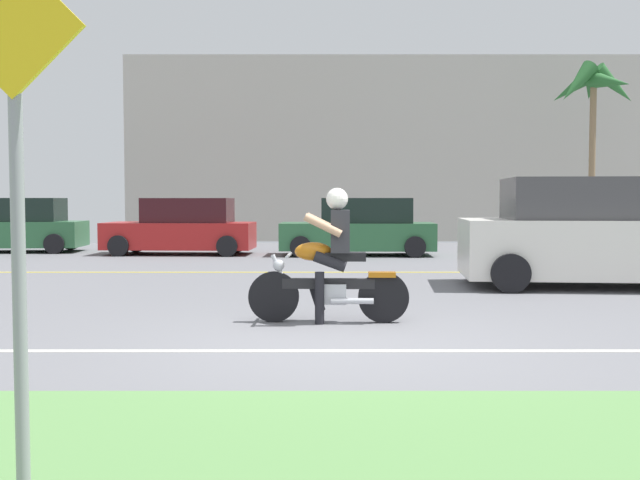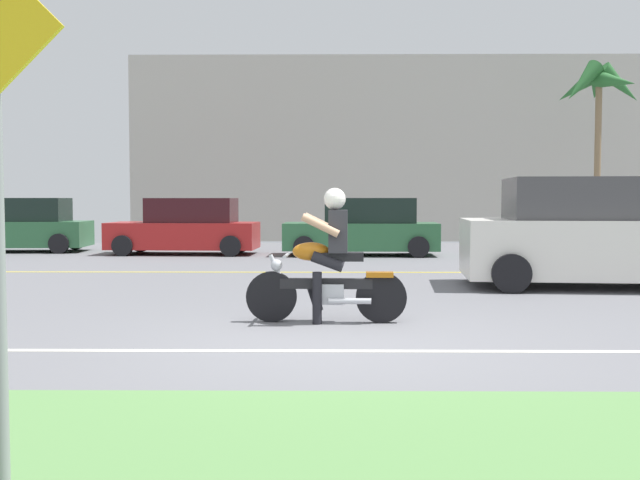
% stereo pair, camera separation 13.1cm
% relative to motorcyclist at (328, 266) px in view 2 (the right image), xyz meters
% --- Properties ---
extents(ground, '(56.00, 30.00, 0.04)m').
position_rel_motorcyclist_xyz_m(ground, '(0.08, 1.67, -0.72)').
color(ground, slate).
extents(lane_line_near, '(50.40, 0.12, 0.01)m').
position_rel_motorcyclist_xyz_m(lane_line_near, '(0.08, -1.76, -0.70)').
color(lane_line_near, silver).
rests_on(lane_line_near, ground).
extents(lane_line_far, '(50.40, 0.12, 0.01)m').
position_rel_motorcyclist_xyz_m(lane_line_far, '(0.08, 6.29, -0.70)').
color(lane_line_far, yellow).
rests_on(lane_line_far, ground).
extents(motorcyclist, '(1.99, 0.65, 1.66)m').
position_rel_motorcyclist_xyz_m(motorcyclist, '(0.00, 0.00, 0.00)').
color(motorcyclist, black).
rests_on(motorcyclist, ground).
extents(suv_nearby, '(4.99, 2.57, 1.89)m').
position_rel_motorcyclist_xyz_m(suv_nearby, '(4.78, 3.76, 0.22)').
color(suv_nearby, white).
rests_on(suv_nearby, ground).
extents(parked_car_0, '(4.09, 2.01, 1.55)m').
position_rel_motorcyclist_xyz_m(parked_car_0, '(-8.93, 12.29, 0.02)').
color(parked_car_0, '#2D663D').
rests_on(parked_car_0, ground).
extents(parked_car_1, '(4.12, 1.97, 1.55)m').
position_rel_motorcyclist_xyz_m(parked_car_1, '(-3.92, 11.38, 0.02)').
color(parked_car_1, '#AD1E1E').
rests_on(parked_car_1, ground).
extents(parked_car_2, '(4.18, 1.91, 1.55)m').
position_rel_motorcyclist_xyz_m(parked_car_2, '(0.96, 11.03, 0.02)').
color(parked_car_2, '#2D663D').
rests_on(parked_car_2, ground).
extents(palm_tree_0, '(2.93, 3.04, 5.89)m').
position_rel_motorcyclist_xyz_m(palm_tree_0, '(8.59, 14.84, 4.26)').
color(palm_tree_0, '#846B4C').
rests_on(palm_tree_0, ground).
extents(building_far, '(19.91, 4.00, 6.67)m').
position_rel_motorcyclist_xyz_m(building_far, '(2.81, 19.67, 2.63)').
color(building_far, '#BCB7AD').
rests_on(building_far, ground).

